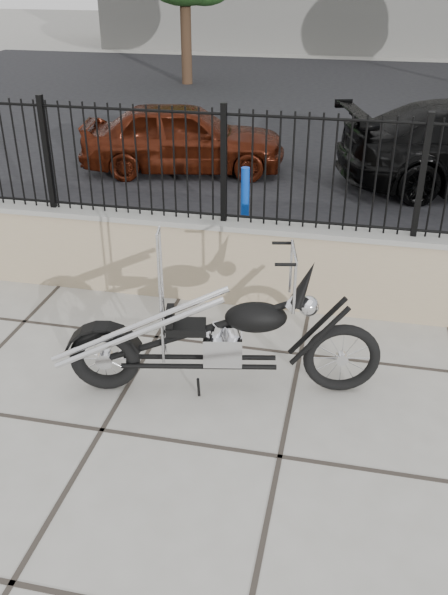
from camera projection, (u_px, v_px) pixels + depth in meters
The scene contains 7 objects.
ground_plane at pixel (280, 457), 4.98m from camera, with size 90.00×90.00×0.00m, color #99968E.
parking_lot at pixel (348, 116), 15.73m from camera, with size 30.00×30.00×0.00m, color black.
retaining_wall at pixel (313, 268), 6.90m from camera, with size 14.00×0.36×0.96m, color gray.
iron_fence at pixel (320, 173), 6.39m from camera, with size 14.00×0.08×1.20m, color black.
chopper_motorcycle at pixel (217, 314), 5.39m from camera, with size 2.65×0.47×1.59m, color black, non-canonical shape.
car_red at pixel (183, 137), 11.38m from camera, with size 1.47×3.66×1.25m, color #411509.
bollard_a at pixel (245, 203), 8.71m from camera, with size 0.12×0.12×0.99m, color blue.
Camera 1 is at (0.37, -3.79, 3.48)m, focal length 38.00 mm.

